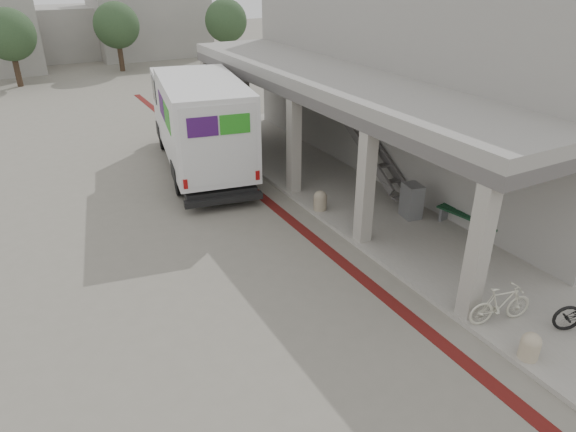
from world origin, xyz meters
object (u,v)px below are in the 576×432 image
bicycle_cream (501,304)px  fedex_truck (199,120)px  utility_cabinet (412,201)px  bench (469,220)px

bicycle_cream → fedex_truck: bearing=23.9°
fedex_truck → utility_cabinet: fedex_truck is taller
utility_cabinet → bicycle_cream: bearing=-99.4°
fedex_truck → bicycle_cream: 12.70m
utility_cabinet → bicycle_cream: (-1.80, -4.99, -0.08)m
fedex_truck → utility_cabinet: (4.12, -7.42, -1.27)m
utility_cabinet → bench: bearing=-49.0°
bicycle_cream → bench: bearing=-24.7°
utility_cabinet → bicycle_cream: 5.30m
bench → fedex_truck: bearing=109.3°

